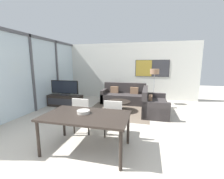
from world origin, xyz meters
TOP-DOWN VIEW (x-y plane):
  - wall_back at (0.05, 6.08)m, footprint 6.96×0.09m
  - window_wall_left at (-2.97, 3.04)m, footprint 0.07×6.08m
  - area_rug at (0.10, 3.81)m, footprint 2.33×2.17m
  - tv_console at (-2.21, 3.90)m, footprint 1.44×0.47m
  - television at (-2.21, 3.90)m, footprint 1.22×0.20m
  - sofa_main at (0.10, 5.06)m, footprint 1.96×0.86m
  - sofa_side at (1.34, 3.87)m, footprint 0.86×1.64m
  - coffee_table at (0.10, 3.81)m, footprint 0.90×0.90m
  - dining_table at (-0.02, 1.08)m, footprint 1.71×1.01m
  - dining_chair_left at (-0.43, 1.81)m, footprint 0.46×0.46m
  - dining_chair_centre at (0.40, 1.78)m, footprint 0.46×0.46m
  - fruit_bowl at (-0.10, 1.16)m, footprint 0.27×0.27m
  - floor_lamp at (1.40, 5.11)m, footprint 0.38×0.38m

SIDE VIEW (x-z plane):
  - area_rug at x=0.10m, z-range 0.00..0.01m
  - tv_console at x=-2.21m, z-range 0.00..0.47m
  - coffee_table at x=0.10m, z-range 0.09..0.47m
  - sofa_side at x=1.34m, z-range -0.16..0.73m
  - sofa_main at x=0.10m, z-range -0.16..0.73m
  - dining_chair_left at x=-0.43m, z-range 0.06..0.98m
  - dining_chair_centre at x=0.40m, z-range 0.06..0.98m
  - dining_table at x=-0.02m, z-range 0.31..1.07m
  - television at x=-2.21m, z-range 0.47..1.09m
  - fruit_bowl at x=-0.10m, z-range 0.76..0.83m
  - floor_lamp at x=1.40m, z-range 0.56..2.11m
  - wall_back at x=0.05m, z-range 0.01..2.81m
  - window_wall_left at x=-2.97m, z-range 0.13..2.93m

